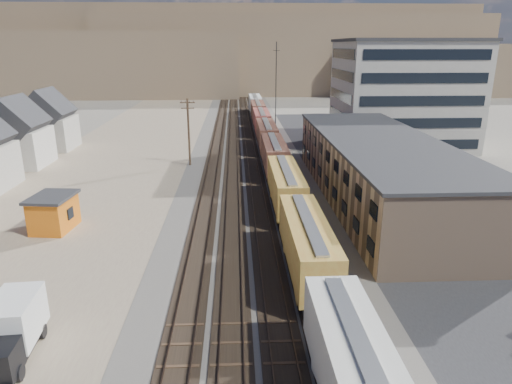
{
  "coord_description": "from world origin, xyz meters",
  "views": [
    {
      "loc": [
        -1.6,
        -25.47,
        17.23
      ],
      "look_at": [
        0.44,
        18.89,
        3.0
      ],
      "focal_mm": 32.0,
      "sensor_mm": 36.0,
      "label": 1
    }
  ],
  "objects_px": {
    "maintenance_shed": "(54,212)",
    "box_truck": "(11,330)",
    "utility_pole_north": "(189,131)",
    "parked_car_blue": "(436,165)",
    "freight_train": "(270,143)"
  },
  "relations": [
    {
      "from": "utility_pole_north",
      "to": "maintenance_shed",
      "type": "distance_m",
      "value": 27.44
    },
    {
      "from": "freight_train",
      "to": "maintenance_shed",
      "type": "bearing_deg",
      "value": -130.37
    },
    {
      "from": "freight_train",
      "to": "utility_pole_north",
      "type": "relative_size",
      "value": 11.97
    },
    {
      "from": "maintenance_shed",
      "to": "box_truck",
      "type": "bearing_deg",
      "value": -76.14
    },
    {
      "from": "freight_train",
      "to": "parked_car_blue",
      "type": "xyz_separation_m",
      "value": [
        23.45,
        -7.32,
        -1.95
      ]
    },
    {
      "from": "maintenance_shed",
      "to": "parked_car_blue",
      "type": "relative_size",
      "value": 0.86
    },
    {
      "from": "utility_pole_north",
      "to": "parked_car_blue",
      "type": "relative_size",
      "value": 1.65
    },
    {
      "from": "utility_pole_north",
      "to": "box_truck",
      "type": "height_order",
      "value": "utility_pole_north"
    },
    {
      "from": "box_truck",
      "to": "parked_car_blue",
      "type": "relative_size",
      "value": 1.04
    },
    {
      "from": "parked_car_blue",
      "to": "maintenance_shed",
      "type": "bearing_deg",
      "value": 153.82
    },
    {
      "from": "freight_train",
      "to": "utility_pole_north",
      "type": "xyz_separation_m",
      "value": [
        -12.3,
        -2.36,
        2.5
      ]
    },
    {
      "from": "maintenance_shed",
      "to": "parked_car_blue",
      "type": "distance_m",
      "value": 50.76
    },
    {
      "from": "utility_pole_north",
      "to": "box_truck",
      "type": "bearing_deg",
      "value": -97.84
    },
    {
      "from": "parked_car_blue",
      "to": "utility_pole_north",
      "type": "bearing_deg",
      "value": 122.75
    },
    {
      "from": "utility_pole_north",
      "to": "maintenance_shed",
      "type": "height_order",
      "value": "utility_pole_north"
    }
  ]
}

